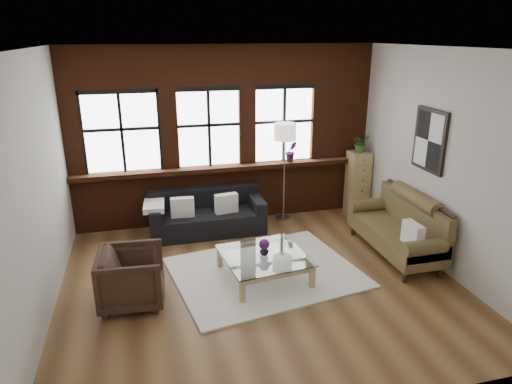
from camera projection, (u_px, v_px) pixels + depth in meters
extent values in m
plane|color=brown|center=(260.00, 281.00, 6.55)|extent=(5.50, 5.50, 0.00)
plane|color=white|center=(260.00, 48.00, 5.49)|extent=(5.50, 5.50, 0.00)
plane|color=beige|center=(225.00, 136.00, 8.31)|extent=(5.50, 0.00, 5.50)
plane|color=beige|center=(337.00, 262.00, 3.73)|extent=(5.50, 0.00, 5.50)
plane|color=beige|center=(35.00, 192.00, 5.38)|extent=(0.00, 5.00, 5.00)
plane|color=beige|center=(442.00, 161.00, 6.66)|extent=(0.00, 5.00, 5.00)
cube|color=#502412|center=(227.00, 168.00, 8.35)|extent=(5.50, 0.30, 0.08)
cube|color=silver|center=(265.00, 272.00, 6.78)|extent=(2.92, 2.45, 0.03)
cube|color=white|center=(182.00, 207.00, 7.80)|extent=(0.41, 0.17, 0.34)
cube|color=white|center=(226.00, 203.00, 7.98)|extent=(0.42, 0.20, 0.34)
cube|color=white|center=(413.00, 234.00, 6.60)|extent=(0.15, 0.38, 0.34)
imported|color=#2F2017|center=(132.00, 278.00, 5.91)|extent=(0.88, 0.85, 0.75)
imported|color=#B2B2B2|center=(264.00, 251.00, 6.50)|extent=(0.15, 0.15, 0.14)
sphere|color=#4F1F5C|center=(264.00, 244.00, 6.47)|extent=(0.15, 0.15, 0.15)
cube|color=tan|center=(357.00, 183.00, 8.88)|extent=(0.38, 0.38, 1.23)
imported|color=#2D5923|center=(361.00, 142.00, 8.61)|extent=(0.39, 0.36, 0.37)
imported|color=#4F1F5C|center=(291.00, 151.00, 8.53)|extent=(0.22, 0.18, 0.40)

